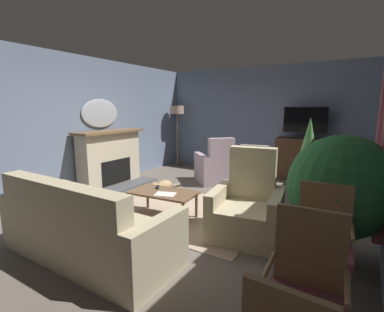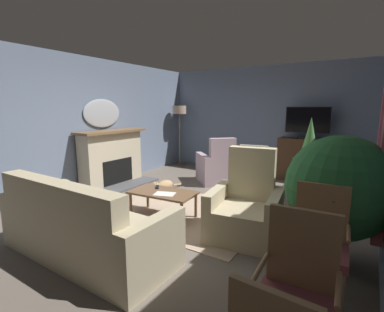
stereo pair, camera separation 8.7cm
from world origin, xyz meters
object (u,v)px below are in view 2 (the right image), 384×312
(fireplace, at_px, (112,159))
(cat, at_px, (163,185))
(side_chair_mid_row, at_px, (318,240))
(floor_lamp, at_px, (179,118))
(side_chair_tucked_against_wall, at_px, (297,291))
(coffee_table, at_px, (163,195))
(potted_plant_tall_palm_by_window, at_px, (309,160))
(tv_cabinet, at_px, (305,161))
(tv_remote, at_px, (157,187))
(folded_newspaper, at_px, (165,194))
(armchair_near_window, at_px, (218,168))
(wall_mirror_oval, at_px, (102,113))
(television, at_px, (307,122))
(armchair_angled_to_table, at_px, (246,210))
(sofa_floral, at_px, (83,230))
(potted_plant_small_fern_corner, at_px, (339,188))

(fireplace, bearing_deg, cat, 11.83)
(side_chair_mid_row, height_order, floor_lamp, floor_lamp)
(side_chair_tucked_against_wall, distance_m, side_chair_mid_row, 0.83)
(coffee_table, height_order, potted_plant_tall_palm_by_window, potted_plant_tall_palm_by_window)
(tv_cabinet, distance_m, cat, 3.31)
(tv_remote, xyz_separation_m, folded_newspaper, (0.31, -0.21, -0.01))
(armchair_near_window, bearing_deg, side_chair_mid_row, -49.44)
(tv_remote, bearing_deg, side_chair_mid_row, 35.53)
(tv_remote, height_order, potted_plant_tall_palm_by_window, potted_plant_tall_palm_by_window)
(fireplace, relative_size, cat, 2.33)
(tv_remote, distance_m, potted_plant_tall_palm_by_window, 2.50)
(tv_cabinet, height_order, tv_remote, tv_cabinet)
(fireplace, relative_size, tv_cabinet, 1.37)
(tv_remote, bearing_deg, floor_lamp, 172.67)
(wall_mirror_oval, bearing_deg, tv_cabinet, 35.26)
(side_chair_mid_row, bearing_deg, tv_cabinet, 102.26)
(television, relative_size, armchair_angled_to_table, 0.81)
(tv_remote, relative_size, folded_newspaper, 0.57)
(fireplace, relative_size, tv_remote, 9.66)
(armchair_near_window, bearing_deg, floor_lamp, 149.52)
(fireplace, height_order, tv_remote, fireplace)
(folded_newspaper, bearing_deg, fireplace, 136.98)
(sofa_floral, height_order, side_chair_mid_row, side_chair_mid_row)
(fireplace, distance_m, tv_remote, 2.03)
(television, xyz_separation_m, coffee_table, (-1.39, -3.45, -1.00))
(side_chair_tucked_against_wall, height_order, floor_lamp, floor_lamp)
(coffee_table, relative_size, cat, 1.50)
(side_chair_tucked_against_wall, bearing_deg, sofa_floral, 177.50)
(folded_newspaper, height_order, potted_plant_tall_palm_by_window, potted_plant_tall_palm_by_window)
(coffee_table, relative_size, potted_plant_small_fern_corner, 0.75)
(side_chair_tucked_against_wall, height_order, side_chair_mid_row, side_chair_tucked_against_wall)
(coffee_table, relative_size, armchair_angled_to_table, 0.90)
(sofa_floral, xyz_separation_m, armchair_near_window, (-0.20, 3.68, 0.01))
(fireplace, bearing_deg, folded_newspaper, -23.50)
(television, bearing_deg, side_chair_mid_row, -77.59)
(wall_mirror_oval, height_order, folded_newspaper, wall_mirror_oval)
(wall_mirror_oval, distance_m, potted_plant_small_fern_corner, 4.84)
(tv_remote, bearing_deg, potted_plant_small_fern_corner, 50.16)
(cat, bearing_deg, television, 45.70)
(tv_remote, height_order, armchair_angled_to_table, armchair_angled_to_table)
(folded_newspaper, relative_size, armchair_angled_to_table, 0.26)
(potted_plant_small_fern_corner, bearing_deg, armchair_angled_to_table, 174.08)
(fireplace, xyz_separation_m, floor_lamp, (0.04, 2.48, 0.83))
(side_chair_tucked_against_wall, relative_size, floor_lamp, 0.60)
(tv_cabinet, relative_size, tv_remote, 7.07)
(tv_remote, bearing_deg, fireplace, -148.64)
(tv_remote, height_order, potted_plant_small_fern_corner, potted_plant_small_fern_corner)
(potted_plant_small_fern_corner, bearing_deg, sofa_floral, -149.94)
(wall_mirror_oval, xyz_separation_m, cat, (1.45, 0.25, -1.45))
(television, relative_size, side_chair_tucked_against_wall, 0.91)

